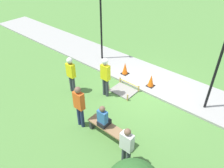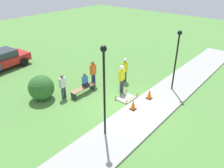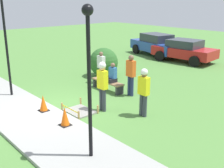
# 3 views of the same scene
# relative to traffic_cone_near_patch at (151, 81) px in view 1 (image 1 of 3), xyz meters

# --- Properties ---
(ground_plane) EXTENTS (60.00, 60.00, 0.00)m
(ground_plane) POSITION_rel_traffic_cone_near_patch_xyz_m (-0.07, 0.53, -0.40)
(ground_plane) COLOR #51843D
(sidewalk) EXTENTS (28.00, 2.38, 0.10)m
(sidewalk) POSITION_rel_traffic_cone_near_patch_xyz_m (-0.07, -0.67, -0.35)
(sidewalk) COLOR #9E9E99
(sidewalk) RESTS_ON ground_plane
(wet_concrete_patch) EXTENTS (1.15, 0.91, 0.33)m
(wet_concrete_patch) POSITION_rel_traffic_cone_near_patch_xyz_m (0.80, 1.07, -0.36)
(wet_concrete_patch) COLOR gray
(wet_concrete_patch) RESTS_ON ground_plane
(traffic_cone_near_patch) EXTENTS (0.34, 0.34, 0.61)m
(traffic_cone_near_patch) POSITION_rel_traffic_cone_near_patch_xyz_m (0.00, 0.00, 0.00)
(traffic_cone_near_patch) COLOR black
(traffic_cone_near_patch) RESTS_ON sidewalk
(traffic_cone_far_patch) EXTENTS (0.34, 0.34, 0.64)m
(traffic_cone_far_patch) POSITION_rel_traffic_cone_near_patch_xyz_m (1.60, -0.08, 0.01)
(traffic_cone_far_patch) COLOR black
(traffic_cone_far_patch) RESTS_ON sidewalk
(park_bench) EXTENTS (1.83, 0.44, 0.45)m
(park_bench) POSITION_rel_traffic_cone_near_patch_xyz_m (-0.52, 3.57, -0.08)
(park_bench) COLOR #2D2D33
(park_bench) RESTS_ON ground_plane
(person_seated_on_bench) EXTENTS (0.36, 0.44, 0.89)m
(person_seated_on_bench) POSITION_rel_traffic_cone_near_patch_xyz_m (-0.24, 3.62, 0.40)
(person_seated_on_bench) COLOR black
(person_seated_on_bench) RESTS_ON park_bench
(worker_supervisor) EXTENTS (0.40, 0.26, 1.78)m
(worker_supervisor) POSITION_rel_traffic_cone_near_patch_xyz_m (2.61, 2.59, 0.66)
(worker_supervisor) COLOR #383D47
(worker_supervisor) RESTS_ON ground_plane
(worker_assistant) EXTENTS (0.40, 0.27, 1.90)m
(worker_assistant) POSITION_rel_traffic_cone_near_patch_xyz_m (1.25, 1.82, 0.76)
(worker_assistant) COLOR #383D47
(worker_assistant) RESTS_ON ground_plane
(bystander_in_orange_shirt) EXTENTS (0.40, 0.24, 1.81)m
(bystander_in_orange_shirt) POSITION_rel_traffic_cone_near_patch_xyz_m (0.71, 3.84, 0.64)
(bystander_in_orange_shirt) COLOR navy
(bystander_in_orange_shirt) RESTS_ON ground_plane
(bystander_in_gray_shirt) EXTENTS (0.40, 0.22, 1.60)m
(bystander_in_gray_shirt) POSITION_rel_traffic_cone_near_patch_xyz_m (-1.65, 4.12, 0.49)
(bystander_in_gray_shirt) COLOR #383D47
(bystander_in_gray_shirt) RESTS_ON ground_plane
(lamppost_near) EXTENTS (0.28, 0.28, 3.90)m
(lamppost_near) POSITION_rel_traffic_cone_near_patch_xyz_m (3.66, -0.57, 2.25)
(lamppost_near) COLOR black
(lamppost_near) RESTS_ON sidewalk
(lamppost_far) EXTENTS (0.28, 0.28, 4.42)m
(lamppost_far) POSITION_rel_traffic_cone_near_patch_xyz_m (-2.56, -0.17, 2.54)
(lamppost_far) COLOR black
(lamppost_far) RESTS_ON sidewalk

